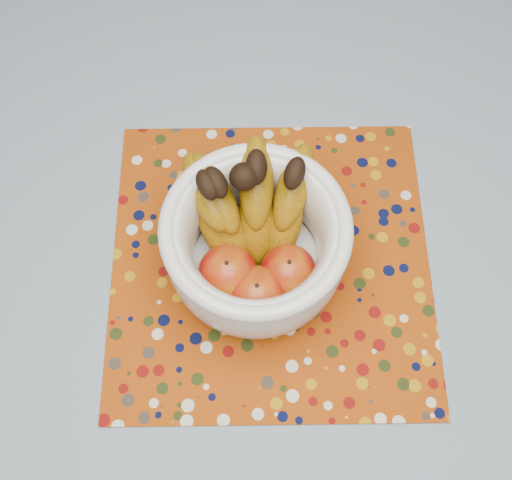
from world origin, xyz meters
TOP-DOWN VIEW (x-y plane):
  - table at (0.00, 0.00)m, footprint 1.20×1.20m
  - tablecloth at (0.00, 0.00)m, footprint 1.32×1.32m
  - placemat at (-0.00, 0.08)m, footprint 0.46×0.46m
  - fruit_bowl at (-0.03, 0.08)m, footprint 0.25×0.25m

SIDE VIEW (x-z plane):
  - table at x=0.00m, z-range 0.30..1.05m
  - tablecloth at x=0.00m, z-range 0.75..0.76m
  - placemat at x=0.00m, z-range 0.76..0.76m
  - fruit_bowl at x=-0.03m, z-range 0.76..0.94m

